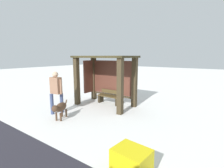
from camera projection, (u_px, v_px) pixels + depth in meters
The scene contains 6 objects.
ground_plane at pixel (105, 105), 8.22m from camera, with size 60.00×60.00×0.00m, color white.
bus_shelter at pixel (106, 72), 8.15m from camera, with size 2.94×1.66×2.45m.
bench_left_inside at pixel (109, 97), 8.47m from camera, with size 1.29×0.41×0.70m.
person_walking at pixel (56, 89), 6.91m from camera, with size 0.65×0.53×1.80m.
dog at pixel (60, 108), 6.32m from camera, with size 0.55×0.98×0.67m.
grit_bin at pixel (131, 164), 3.27m from camera, with size 0.70×0.56×0.62m, color yellow.
Camera 1 is at (4.81, -6.31, 2.43)m, focal length 26.31 mm.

